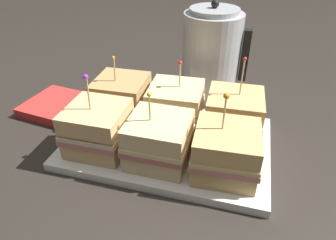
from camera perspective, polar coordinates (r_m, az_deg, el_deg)
name	(u,v)px	position (r m, az deg, el deg)	size (l,w,h in m)	color
ground_plane	(168,146)	(0.67, 0.00, -4.91)	(6.00, 6.00, 0.00)	#2D2823
serving_platter	(168,142)	(0.66, 0.00, -4.30)	(0.43, 0.29, 0.02)	white
sandwich_front_left	(98,128)	(0.62, -13.18, -1.57)	(0.12, 0.12, 0.17)	#DBB77A
sandwich_front_center	(157,140)	(0.58, -2.08, -3.78)	(0.12, 0.12, 0.15)	beige
sandwich_front_right	(226,151)	(0.56, 10.95, -5.89)	(0.13, 0.13, 0.16)	tan
sandwich_back_left	(122,98)	(0.72, -8.78, 4.19)	(0.13, 0.13, 0.16)	tan
sandwich_back_center	(174,106)	(0.68, 1.23, 2.68)	(0.13, 0.13, 0.16)	beige
sandwich_back_right	(234,115)	(0.67, 12.41, 0.98)	(0.13, 0.13, 0.18)	tan
kettle_steel	(211,55)	(0.83, 8.26, 12.23)	(0.18, 0.15, 0.26)	#B7BABF
napkin_stack	(57,105)	(0.84, -20.41, 2.62)	(0.16, 0.16, 0.02)	red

